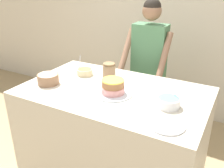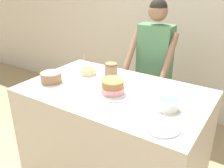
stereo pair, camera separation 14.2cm
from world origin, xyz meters
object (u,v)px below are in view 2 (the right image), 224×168
(drinking_glass, at_px, (113,70))
(ceramic_plate, at_px, (162,127))
(stoneware_jar, at_px, (111,73))
(cake, at_px, (113,88))
(frosting_bowl_white, at_px, (51,77))
(frosting_bowl_blue, at_px, (167,104))
(frosting_bowl_olive, at_px, (88,71))
(person_baker, at_px, (154,60))

(drinking_glass, relative_size, ceramic_plate, 0.49)
(stoneware_jar, bearing_deg, ceramic_plate, -33.85)
(cake, height_order, frosting_bowl_white, cake)
(frosting_bowl_white, xyz_separation_m, frosting_bowl_blue, (1.06, 0.10, -0.01))
(frosting_bowl_white, bearing_deg, cake, 8.88)
(frosting_bowl_blue, relative_size, frosting_bowl_olive, 0.92)
(frosting_bowl_white, height_order, ceramic_plate, frosting_bowl_white)
(person_baker, distance_m, frosting_bowl_white, 1.11)
(drinking_glass, xyz_separation_m, stoneware_jar, (0.05, -0.12, 0.03))
(cake, distance_m, frosting_bowl_white, 0.61)
(frosting_bowl_blue, distance_m, stoneware_jar, 0.64)
(person_baker, relative_size, frosting_bowl_blue, 9.46)
(frosting_bowl_olive, height_order, ceramic_plate, frosting_bowl_olive)
(drinking_glass, bearing_deg, stoneware_jar, -65.87)
(cake, relative_size, frosting_bowl_olive, 1.72)
(frosting_bowl_white, distance_m, frosting_bowl_olive, 0.37)
(cake, bearing_deg, frosting_bowl_olive, 151.35)
(ceramic_plate, height_order, stoneware_jar, stoneware_jar)
(person_baker, height_order, drinking_glass, person_baker)
(frosting_bowl_olive, distance_m, ceramic_plate, 1.08)
(frosting_bowl_white, xyz_separation_m, ceramic_plate, (1.13, -0.15, -0.04))
(frosting_bowl_olive, xyz_separation_m, stoneware_jar, (0.29, -0.03, 0.05))
(cake, relative_size, ceramic_plate, 1.35)
(cake, relative_size, frosting_bowl_blue, 1.86)
(frosting_bowl_blue, distance_m, ceramic_plate, 0.26)
(person_baker, bearing_deg, cake, -88.56)
(frosting_bowl_blue, height_order, drinking_glass, frosting_bowl_blue)
(person_baker, xyz_separation_m, stoneware_jar, (-0.13, -0.64, 0.04))
(person_baker, height_order, cake, person_baker)
(frosting_bowl_olive, distance_m, stoneware_jar, 0.29)
(person_baker, height_order, ceramic_plate, person_baker)
(cake, distance_m, frosting_bowl_olive, 0.50)
(frosting_bowl_olive, bearing_deg, person_baker, 55.73)
(frosting_bowl_olive, relative_size, stoneware_jar, 1.08)
(frosting_bowl_blue, bearing_deg, drinking_glass, 154.20)
(frosting_bowl_olive, bearing_deg, frosting_bowl_white, -115.47)
(cake, bearing_deg, drinking_glass, 122.10)
(ceramic_plate, bearing_deg, person_baker, 116.52)
(frosting_bowl_blue, relative_size, stoneware_jar, 1.00)
(ceramic_plate, bearing_deg, frosting_bowl_olive, 153.26)
(person_baker, bearing_deg, ceramic_plate, -63.48)
(drinking_glass, bearing_deg, cake, -57.90)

